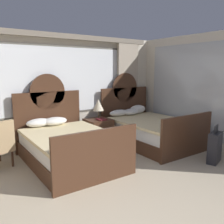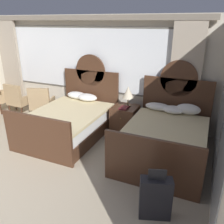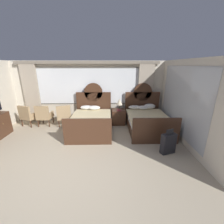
% 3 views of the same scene
% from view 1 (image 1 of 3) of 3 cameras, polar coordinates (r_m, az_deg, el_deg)
% --- Properties ---
extents(wall_back_window, '(6.72, 0.22, 2.70)m').
position_cam_1_polar(wall_back_window, '(5.81, -17.36, 5.28)').
color(wall_back_window, beige).
rests_on(wall_back_window, ground_plane).
extents(wall_right_mirror, '(0.08, 4.35, 2.70)m').
position_cam_1_polar(wall_right_mirror, '(6.14, 21.92, 4.51)').
color(wall_right_mirror, beige).
rests_on(wall_right_mirror, ground_plane).
extents(bed_near_window, '(1.56, 2.25, 1.76)m').
position_cam_1_polar(bed_near_window, '(4.99, -10.36, -7.63)').
color(bed_near_window, '#472B1C').
rests_on(bed_near_window, ground_plane).
extents(bed_near_mirror, '(1.56, 2.25, 1.76)m').
position_cam_1_polar(bed_near_mirror, '(6.21, 8.77, -4.04)').
color(bed_near_mirror, '#472B1C').
rests_on(bed_near_mirror, ground_plane).
extents(nightstand_between_beds, '(0.58, 0.61, 0.65)m').
position_cam_1_polar(nightstand_between_beds, '(6.06, -3.23, -4.71)').
color(nightstand_between_beds, '#472B1C').
rests_on(nightstand_between_beds, ground_plane).
extents(table_lamp_on_nightstand, '(0.27, 0.27, 0.49)m').
position_cam_1_polar(table_lamp_on_nightstand, '(6.00, -3.24, 1.61)').
color(table_lamp_on_nightstand, brown).
rests_on(table_lamp_on_nightstand, nightstand_between_beds).
extents(book_on_nightstand, '(0.18, 0.26, 0.03)m').
position_cam_1_polar(book_on_nightstand, '(5.89, -2.54, -1.72)').
color(book_on_nightstand, maroon).
rests_on(book_on_nightstand, nightstand_between_beds).
extents(suitcase_on_floor, '(0.47, 0.31, 0.77)m').
position_cam_1_polar(suitcase_on_floor, '(5.35, 23.01, -7.65)').
color(suitcase_on_floor, black).
rests_on(suitcase_on_floor, ground_plane).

